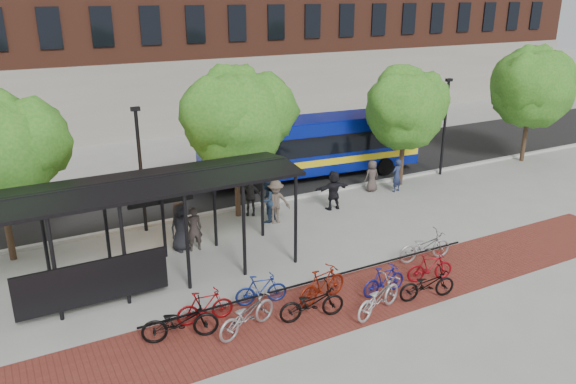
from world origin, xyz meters
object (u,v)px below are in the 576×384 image
tree_c (406,105)px  lamp_post_left (141,167)px  bike_9 (430,267)px  bike_5 (322,285)px  bike_2 (247,314)px  lamp_post_right (445,124)px  pedestrian_6 (372,176)px  pedestrian_1 (194,229)px  bus (312,144)px  bike_3 (261,289)px  tree_b (237,115)px  bike_10 (425,246)px  bike_4 (312,303)px  pedestrian_4 (250,197)px  pedestrian_2 (267,200)px  bike_1 (205,306)px  tree_d (533,83)px  bike_0 (180,322)px  pedestrian_0 (181,226)px  pedestrian_7 (397,175)px  bus_shelter (137,196)px  pedestrian_3 (276,202)px  bike_6 (378,297)px  bike_7 (384,280)px  bike_8 (427,284)px  pedestrian_5 (333,190)px

tree_c → lamp_post_left: (-13.09, 0.25, -1.31)m
bike_9 → bike_5: bearing=94.9°
bike_2 → lamp_post_right: bearing=-80.5°
pedestrian_6 → pedestrian_1: bearing=14.1°
bus → lamp_post_left: bearing=-158.1°
bike_3 → bus: bearing=-26.1°
bike_5 → tree_b: bearing=-17.2°
bus → bike_10: 10.63m
bike_4 → pedestrian_4: size_ratio=1.20×
bike_5 → pedestrian_2: size_ratio=0.98×
pedestrian_6 → bike_1: bearing=33.3°
bus → bike_2: (-9.03, -11.57, -1.26)m
lamp_post_right → tree_d: bearing=-2.4°
bike_0 → bike_1: bike_0 is taller
pedestrian_0 → pedestrian_4: bearing=9.2°
lamp_post_right → pedestrian_7: lamp_post_right is taller
bike_2 → bike_3: bearing=-60.9°
pedestrian_0 → bike_5: bearing=-83.8°
bike_0 → bike_1: (0.92, 0.51, -0.05)m
bike_3 → pedestrian_2: pedestrian_2 is taller
bus_shelter → pedestrian_3: size_ratio=5.59×
pedestrian_0 → bike_1: bearing=-119.7°
pedestrian_0 → bike_2: bearing=-109.8°
tree_d → bike_6: (-17.57, -9.39, -3.92)m
bike_3 → bike_7: (3.75, -1.34, -0.00)m
bike_4 → bike_10: (5.62, 1.43, 0.02)m
tree_c → pedestrian_2: (-8.27, -1.25, -3.07)m
tree_b → tree_c: (8.99, -0.00, -0.41)m
pedestrian_2 → lamp_post_left: bearing=-50.9°
bike_2 → pedestrian_3: pedestrian_3 is taller
bike_1 → bike_6: (4.79, -2.04, 0.03)m
bus → bike_4: 13.88m
tree_c → bus: size_ratio=0.50×
lamp_post_right → pedestrian_0: (-15.28, -2.48, -1.79)m
bike_8 → pedestrian_5: bearing=-0.7°
bike_4 → bike_6: bike_6 is taller
bike_10 → bike_2: bearing=105.6°
bus_shelter → bike_3: size_ratio=6.38×
bike_4 → bike_10: bike_10 is taller
bike_3 → bike_8: size_ratio=0.86×
tree_c → pedestrian_1: (-11.96, -2.51, -3.18)m
tree_c → pedestrian_5: size_ratio=3.29×
bike_4 → pedestrian_4: (1.92, 8.50, 0.31)m
bus → pedestrian_1: 10.27m
bike_4 → bike_6: 2.05m
tree_d → bike_7: 19.18m
bike_8 → bike_9: size_ratio=1.16×
bike_3 → bike_6: (2.88, -2.19, 0.05)m
bike_2 → bike_7: size_ratio=1.29×
pedestrian_1 → pedestrian_3: pedestrian_3 is taller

